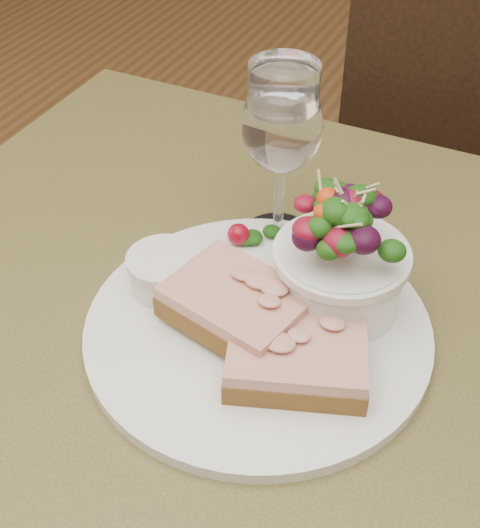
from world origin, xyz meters
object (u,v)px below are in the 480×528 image
at_px(salad_bowl, 342,252).
at_px(sandwich_front, 297,358).
at_px(cafe_table, 237,420).
at_px(wine_glass, 282,131).
at_px(chair_far, 448,282).
at_px(sandwich_back, 237,304).
at_px(ramekin, 164,270).
at_px(dinner_plate, 258,329).

bearing_deg(salad_bowl, sandwich_front, -91.44).
bearing_deg(cafe_table, salad_bowl, 52.46).
xyz_separation_m(cafe_table, wine_glass, (-0.03, 0.16, 0.22)).
relative_size(chair_far, wine_glass, 5.14).
bearing_deg(sandwich_front, wine_glass, 98.41).
height_order(chair_far, sandwich_front, chair_far).
distance_m(sandwich_front, sandwich_back, 0.07).
distance_m(sandwich_front, salad_bowl, 0.10).
distance_m(chair_far, wine_glass, 0.80).
bearing_deg(wine_glass, chair_far, 76.22).
bearing_deg(sandwich_back, wine_glass, 112.31).
height_order(sandwich_back, ramekin, sandwich_back).
distance_m(sandwich_front, ramekin, 0.15).
bearing_deg(ramekin, cafe_table, -19.64).
distance_m(ramekin, salad_bowl, 0.16).
relative_size(chair_far, salad_bowl, 7.09).
relative_size(sandwich_back, wine_glass, 0.76).
distance_m(cafe_table, dinner_plate, 0.11).
distance_m(salad_bowl, wine_glass, 0.13).
relative_size(chair_far, sandwich_back, 6.75).
bearing_deg(wine_glass, sandwich_back, -81.01).
height_order(cafe_table, ramekin, ramekin).
xyz_separation_m(chair_far, wine_glass, (-0.13, -0.54, 0.58)).
distance_m(cafe_table, salad_bowl, 0.20).
height_order(chair_far, wine_glass, wine_glass).
height_order(cafe_table, sandwich_back, sandwich_back).
bearing_deg(salad_bowl, chair_far, 86.14).
xyz_separation_m(dinner_plate, sandwich_back, (-0.02, -0.01, 0.03)).
distance_m(dinner_plate, ramekin, 0.10).
bearing_deg(cafe_table, wine_glass, 100.61).
relative_size(sandwich_front, ramekin, 2.15).
bearing_deg(sandwich_front, ramekin, 144.69).
height_order(cafe_table, wine_glass, wine_glass).
relative_size(sandwich_front, sandwich_back, 1.00).
relative_size(chair_far, dinner_plate, 2.96).
relative_size(chair_far, sandwich_front, 6.73).
xyz_separation_m(cafe_table, sandwich_front, (0.06, -0.01, 0.13)).
bearing_deg(dinner_plate, cafe_table, -110.72).
relative_size(cafe_table, chair_far, 0.89).
height_order(chair_far, sandwich_back, chair_far).
xyz_separation_m(cafe_table, sandwich_back, (-0.01, 0.02, 0.14)).
height_order(cafe_table, sandwich_front, sandwich_front).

